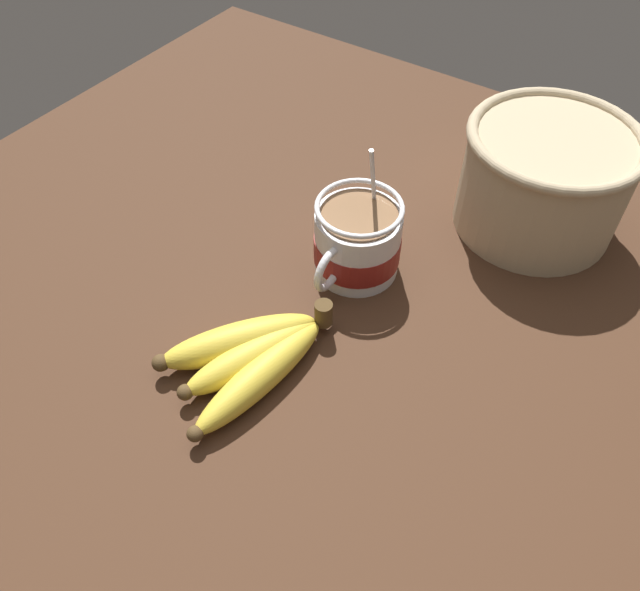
% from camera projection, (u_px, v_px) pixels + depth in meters
% --- Properties ---
extents(table, '(1.12, 1.12, 0.03)m').
position_uv_depth(table, '(299.00, 306.00, 0.74)').
color(table, '#422819').
rests_on(table, ground).
extents(coffee_mug, '(0.14, 0.10, 0.16)m').
position_uv_depth(coffee_mug, '(357.00, 242.00, 0.73)').
color(coffee_mug, silver).
rests_on(coffee_mug, table).
extents(banana_bunch, '(0.20, 0.14, 0.04)m').
position_uv_depth(banana_bunch, '(250.00, 356.00, 0.65)').
color(banana_bunch, '#4C381E').
rests_on(banana_bunch, table).
extents(woven_basket, '(0.21, 0.21, 0.14)m').
position_uv_depth(woven_basket, '(544.00, 178.00, 0.77)').
color(woven_basket, tan).
rests_on(woven_basket, table).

